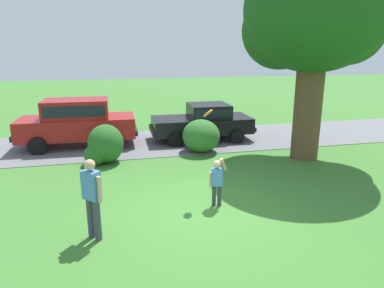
{
  "coord_description": "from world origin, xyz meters",
  "views": [
    {
      "loc": [
        -2.11,
        -7.47,
        3.85
      ],
      "look_at": [
        0.17,
        2.27,
        1.1
      ],
      "focal_mm": 32.52,
      "sensor_mm": 36.0,
      "label": 1
    }
  ],
  "objects": [
    {
      "name": "ground_plane",
      "position": [
        0.0,
        0.0,
        0.0
      ],
      "size": [
        80.0,
        80.0,
        0.0
      ],
      "primitive_type": "plane",
      "color": "#3D752D"
    },
    {
      "name": "frisbee",
      "position": [
        0.25,
        0.84,
        2.28
      ],
      "size": [
        0.31,
        0.26,
        0.28
      ],
      "color": "orange"
    },
    {
      "name": "driveway_strip",
      "position": [
        0.0,
        6.78,
        0.01
      ],
      "size": [
        28.0,
        4.4,
        0.02
      ],
      "primitive_type": "cube",
      "color": "slate",
      "rests_on": "ground"
    },
    {
      "name": "shrub_centre_left",
      "position": [
        1.17,
        5.01,
        0.63
      ],
      "size": [
        1.43,
        1.52,
        1.26
      ],
      "color": "#33702B",
      "rests_on": "ground"
    },
    {
      "name": "parked_suv",
      "position": [
        -3.48,
        6.92,
        1.08
      ],
      "size": [
        4.73,
        2.15,
        1.92
      ],
      "color": "maroon",
      "rests_on": "ground"
    },
    {
      "name": "child_thrower",
      "position": [
        0.34,
        0.27,
        0.72
      ],
      "size": [
        0.47,
        0.23,
        1.29
      ],
      "color": "#383842",
      "rests_on": "ground"
    },
    {
      "name": "parked_sedan",
      "position": [
        1.75,
        6.79,
        0.85
      ],
      "size": [
        4.43,
        2.16,
        1.56
      ],
      "color": "black",
      "rests_on": "ground"
    },
    {
      "name": "shrub_near_tree",
      "position": [
        -2.44,
        4.48,
        0.62
      ],
      "size": [
        1.36,
        1.35,
        1.34
      ],
      "color": "#286023",
      "rests_on": "ground"
    },
    {
      "name": "adult_onlooker",
      "position": [
        -2.6,
        -0.66,
        0.98
      ],
      "size": [
        0.41,
        0.41,
        1.74
      ],
      "color": "#3F3F4C",
      "rests_on": "ground"
    },
    {
      "name": "oak_tree_large",
      "position": [
        4.69,
        3.64,
        4.84
      ],
      "size": [
        4.92,
        4.92,
        7.13
      ],
      "color": "brown",
      "rests_on": "ground"
    }
  ]
}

